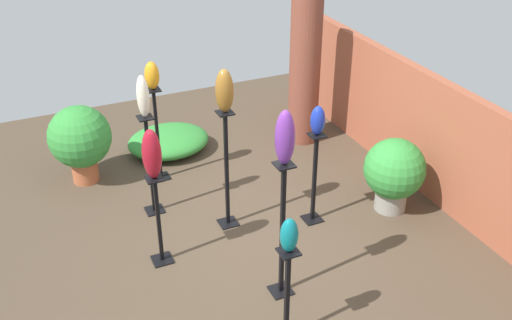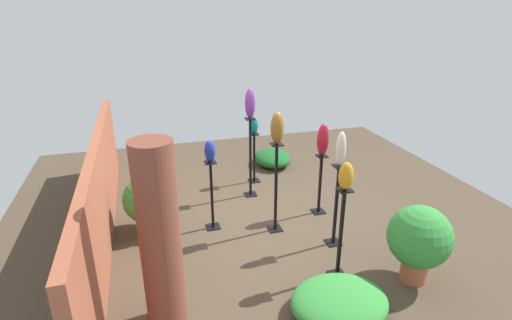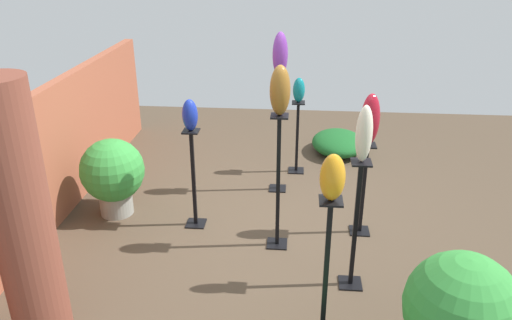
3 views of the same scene
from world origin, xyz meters
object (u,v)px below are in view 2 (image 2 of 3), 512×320
art_vase_bronze (277,128)px  potted_plant_mid_right (419,239)px  brick_pillar (160,239)px  art_vase_teal (254,126)px  pedestal_teal (254,160)px  art_vase_amber (346,176)px  potted_plant_walkway_edge (147,201)px  pedestal_violet (250,161)px  art_vase_ruby (323,140)px  art_vase_cobalt (210,151)px  pedestal_bronze (276,192)px  pedestal_ruby (320,187)px  pedestal_amber (340,238)px  pedestal_ivory (336,209)px  art_vase_violet (250,104)px  art_vase_ivory (341,149)px  pedestal_cobalt (212,199)px

art_vase_bronze → potted_plant_mid_right: size_ratio=0.46×
brick_pillar → art_vase_bronze: size_ratio=4.50×
art_vase_teal → pedestal_teal: bearing=-90.0°
art_vase_amber → potted_plant_walkway_edge: 2.91m
pedestal_violet → art_vase_ruby: art_vase_ruby is taller
art_vase_cobalt → brick_pillar: bearing=155.4°
brick_pillar → art_vase_teal: 3.68m
pedestal_bronze → pedestal_ruby: bearing=-69.7°
pedestal_teal → potted_plant_mid_right: size_ratio=0.96×
pedestal_amber → pedestal_ivory: 0.72m
art_vase_bronze → potted_plant_walkway_edge: size_ratio=0.52×
pedestal_ruby → art_vase_cobalt: 1.89m
pedestal_teal → pedestal_amber: (-2.98, -0.23, 0.12)m
art_vase_violet → art_vase_amber: 2.50m
pedestal_amber → art_vase_ruby: art_vase_ruby is taller
pedestal_ruby → art_vase_ruby: art_vase_ruby is taller
pedestal_violet → art_vase_cobalt: pedestal_violet is taller
potted_plant_walkway_edge → potted_plant_mid_right: bearing=-123.7°
pedestal_ivory → art_vase_teal: 2.43m
pedestal_amber → art_vase_violet: bearing=10.4°
art_vase_ruby → art_vase_amber: art_vase_amber is taller
pedestal_teal → potted_plant_walkway_edge: size_ratio=1.09×
brick_pillar → art_vase_cobalt: 1.93m
art_vase_ivory → potted_plant_mid_right: art_vase_ivory is taller
pedestal_ruby → art_vase_violet: size_ratio=1.99×
potted_plant_walkway_edge → potted_plant_mid_right: (-2.03, -3.05, 0.09)m
potted_plant_walkway_edge → pedestal_amber: bearing=-128.0°
pedestal_bronze → pedestal_cobalt: bearing=70.3°
pedestal_amber → art_vase_ivory: size_ratio=2.56×
brick_pillar → pedestal_bronze: 2.24m
pedestal_cobalt → art_vase_violet: bearing=-42.9°
pedestal_violet → pedestal_amber: size_ratio=1.18×
pedestal_ivory → art_vase_ruby: bearing=-11.0°
brick_pillar → art_vase_ruby: bearing=-55.3°
art_vase_bronze → art_vase_cobalt: 1.00m
pedestal_cobalt → art_vase_violet: 1.68m
pedestal_cobalt → potted_plant_walkway_edge: pedestal_cobalt is taller
art_vase_ruby → potted_plant_walkway_edge: bearing=86.3°
pedestal_teal → art_vase_teal: size_ratio=3.08×
pedestal_ivory → art_vase_ruby: (0.88, -0.17, 0.69)m
pedestal_cobalt → pedestal_amber: bearing=-140.5°
art_vase_ruby → art_vase_cobalt: art_vase_ruby is taller
art_vase_violet → art_vase_ivory: (-1.78, -0.72, -0.23)m
brick_pillar → pedestal_ivory: brick_pillar is taller
pedestal_teal → art_vase_ruby: 1.78m
pedestal_violet → art_vase_ruby: 1.39m
pedestal_ivory → art_vase_ivory: bearing=180.0°
pedestal_amber → art_vase_amber: art_vase_amber is taller
pedestal_violet → pedestal_ivory: size_ratio=1.18×
pedestal_violet → art_vase_bronze: bearing=-177.7°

